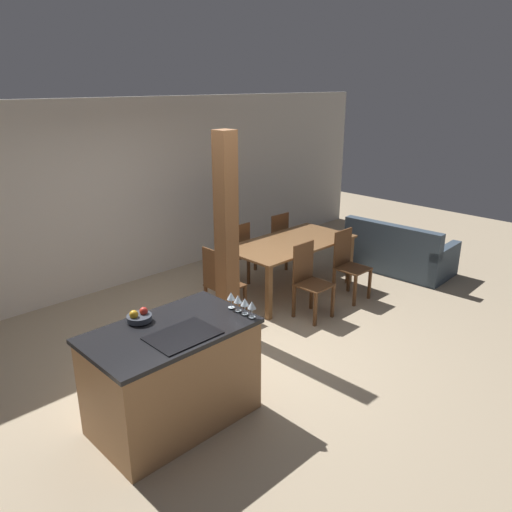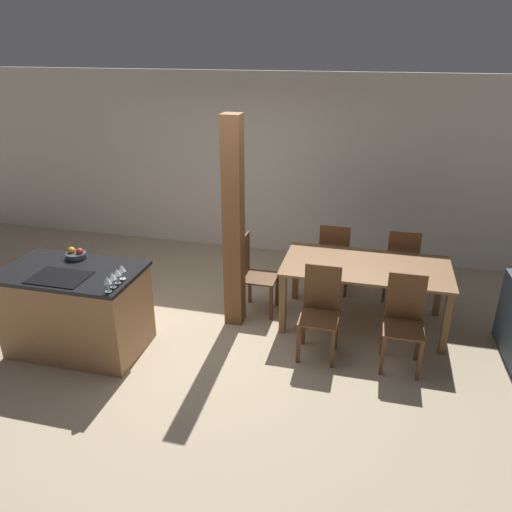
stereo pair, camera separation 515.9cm
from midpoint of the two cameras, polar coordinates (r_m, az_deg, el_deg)
The scene contains 15 objects.
ground_plane at distance 5.20m, azimuth 20.13°, elevation -13.43°, with size 16.00×16.00×0.00m, color tan.
wall_back at distance 7.09m, azimuth 19.93°, elevation 8.65°, with size 11.20×0.08×2.70m.
kitchen_island at distance 4.43m, azimuth 6.15°, elevation -11.49°, with size 1.42×0.85×0.94m.
fruit_bowl at distance 4.43m, azimuth 5.53°, elevation -3.81°, with size 0.22×0.22×0.11m.
wine_glass_near at distance 3.81m, azimuth 15.29°, elevation -8.20°, with size 0.08×0.08×0.15m.
wine_glass_middle at distance 3.89m, azimuth 15.29°, elevation -7.51°, with size 0.08×0.08×0.15m.
wine_glass_far at distance 3.97m, azimuth 15.29°, elevation -6.84°, with size 0.08×0.08×0.15m.
wine_glass_end at distance 4.04m, azimuth 15.29°, elevation -6.21°, with size 0.08×0.08×0.15m.
dining_table at distance 5.95m, azimuth 37.59°, elevation -4.84°, with size 1.87×0.97×0.76m.
dining_chair_near_left at distance 5.28m, azimuth 35.70°, elevation -9.61°, with size 0.40×0.40×0.97m.
dining_chair_near_right at distance 5.67m, azimuth 43.66°, elevation -9.79°, with size 0.40×0.40×0.97m.
dining_chair_far_left at distance 6.46m, azimuth 31.64°, elevation -2.97°, with size 0.40×0.40×0.97m.
dining_chair_far_right at distance 6.78m, azimuth 38.39°, elevation -3.52°, with size 0.40×0.40×0.97m.
dining_chair_head_end at distance 5.60m, azimuth 24.86°, elevation -5.35°, with size 0.40×0.40×0.97m.
timber_post at distance 5.01m, azimuth 25.08°, elevation 0.20°, with size 0.20×0.20×2.41m.
Camera 2 is at (1.80, -4.59, 3.09)m, focal length 35.00 mm.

